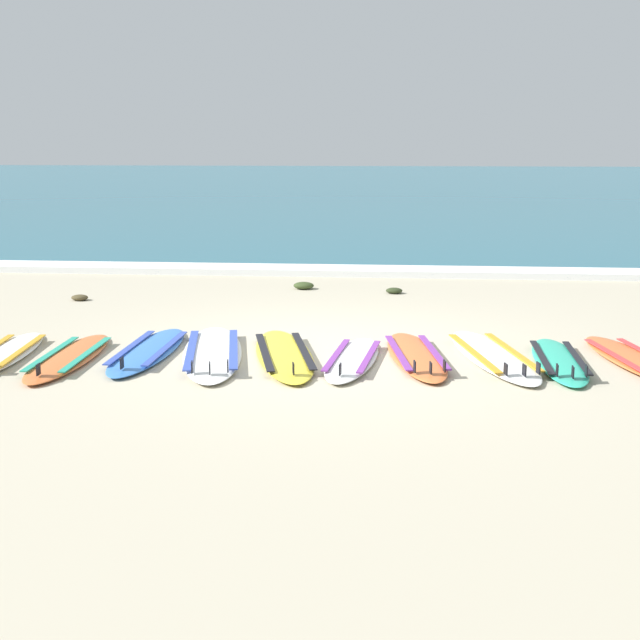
{
  "coord_description": "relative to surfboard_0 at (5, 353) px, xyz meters",
  "views": [
    {
      "loc": [
        0.67,
        -8.94,
        2.25
      ],
      "look_at": [
        -0.14,
        0.43,
        0.25
      ],
      "focal_mm": 47.33,
      "sensor_mm": 36.0,
      "label": 1
    }
  ],
  "objects": [
    {
      "name": "surfboard_1",
      "position": [
        0.73,
        -0.09,
        -0.0
      ],
      "size": [
        0.56,
        2.09,
        0.18
      ],
      "color": "orange",
      "rests_on": "ground"
    },
    {
      "name": "surfboard_4",
      "position": [
        2.96,
        0.22,
        -0.0
      ],
      "size": [
        1.08,
        2.38,
        0.18
      ],
      "color": "yellow",
      "rests_on": "ground"
    },
    {
      "name": "ground_plane",
      "position": [
        3.41,
        0.57,
        -0.04
      ],
      "size": [
        80.0,
        80.0,
        0.0
      ],
      "primitive_type": "plane",
      "color": "#B7AD93"
    },
    {
      "name": "surfboard_9",
      "position": [
        6.59,
        0.33,
        -0.0
      ],
      "size": [
        0.89,
        2.14,
        0.18
      ],
      "color": "orange",
      "rests_on": "ground"
    },
    {
      "name": "surfboard_3",
      "position": [
        2.19,
        0.24,
        -0.0
      ],
      "size": [
        1.07,
        2.56,
        0.18
      ],
      "color": "white",
      "rests_on": "ground"
    },
    {
      "name": "seaweed_clump_by_the_boards",
      "position": [
        2.73,
        4.43,
        0.02
      ],
      "size": [
        0.32,
        0.25,
        0.11
      ],
      "primitive_type": "ellipsoid",
      "color": "#384723",
      "rests_on": "ground"
    },
    {
      "name": "sea",
      "position": [
        3.41,
        35.62,
        0.01
      ],
      "size": [
        80.0,
        60.0,
        0.1
      ],
      "primitive_type": "cube",
      "color": "#23667A",
      "rests_on": "ground"
    },
    {
      "name": "surfboard_0",
      "position": [
        0.0,
        0.0,
        0.0
      ],
      "size": [
        0.68,
        2.04,
        0.18
      ],
      "color": "white",
      "rests_on": "ground"
    },
    {
      "name": "surfboard_7",
      "position": [
        5.16,
        0.36,
        -0.0
      ],
      "size": [
        1.06,
        2.42,
        0.18
      ],
      "color": "white",
      "rests_on": "ground"
    },
    {
      "name": "seaweed_clump_near_shoreline",
      "position": [
        -0.39,
        3.21,
        0.01
      ],
      "size": [
        0.24,
        0.19,
        0.08
      ],
      "primitive_type": "ellipsoid",
      "color": "#4C4228",
      "rests_on": "ground"
    },
    {
      "name": "surfboard_2",
      "position": [
        1.48,
        0.25,
        -0.0
      ],
      "size": [
        0.58,
        2.18,
        0.18
      ],
      "color": "#3875CC",
      "rests_on": "ground"
    },
    {
      "name": "surfboard_6",
      "position": [
        4.35,
        0.29,
        -0.0
      ],
      "size": [
        0.83,
        2.16,
        0.18
      ],
      "color": "orange",
      "rests_on": "ground"
    },
    {
      "name": "seaweed_clump_mid_sand",
      "position": [
        4.12,
        4.17,
        0.01
      ],
      "size": [
        0.25,
        0.2,
        0.09
      ],
      "primitive_type": "ellipsoid",
      "color": "#2D381E",
      "rests_on": "ground"
    },
    {
      "name": "surfboard_8",
      "position": [
        5.82,
        0.2,
        0.0
      ],
      "size": [
        0.54,
        1.97,
        0.18
      ],
      "color": "#2DB793",
      "rests_on": "ground"
    },
    {
      "name": "surfboard_5",
      "position": [
        3.69,
        0.1,
        -0.0
      ],
      "size": [
        0.69,
        1.95,
        0.18
      ],
      "color": "white",
      "rests_on": "ground"
    },
    {
      "name": "wave_foam_strip",
      "position": [
        3.41,
        6.0,
        0.02
      ],
      "size": [
        80.0,
        0.77,
        0.11
      ],
      "primitive_type": "cube",
      "color": "white",
      "rests_on": "ground"
    }
  ]
}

